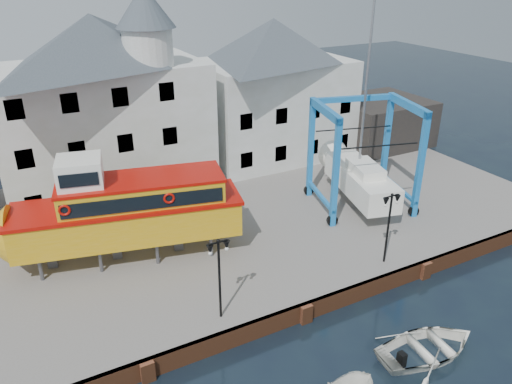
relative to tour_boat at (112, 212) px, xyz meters
name	(u,v)px	position (x,y,z in m)	size (l,w,h in m)	color
ground	(305,321)	(6.97, -8.64, -3.89)	(140.00, 140.00, 0.00)	black
hardstanding	(215,220)	(6.97, 2.36, -3.39)	(44.00, 22.00, 1.00)	slate
quay_wall	(304,312)	(6.97, -8.54, -3.39)	(44.00, 0.47, 1.00)	brown
building_white_main	(102,103)	(2.10, 9.75, 3.46)	(14.00, 8.30, 14.00)	beige
building_white_right	(273,90)	(15.97, 10.35, 2.71)	(12.00, 8.00, 11.20)	beige
shed_dark	(379,121)	(25.97, 8.36, -0.89)	(8.00, 7.00, 4.00)	black
lamp_post_left	(219,259)	(2.97, -7.44, 0.29)	(1.12, 0.32, 4.20)	black
lamp_post_right	(390,211)	(12.97, -7.44, 0.29)	(1.12, 0.32, 4.20)	black
tour_boat	(112,212)	(0.00, 0.00, 0.00)	(14.45, 6.38, 6.12)	#59595E
travel_lift	(356,170)	(16.45, -0.35, -0.61)	(7.42, 9.30, 13.62)	#1761A8
motorboat_b	(427,354)	(10.62, -13.19, -3.89)	(3.51, 4.91, 1.02)	white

